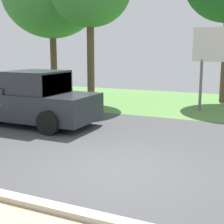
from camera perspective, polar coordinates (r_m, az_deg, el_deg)
ground_plane at (r=9.87m, az=7.38°, el=-4.86°), size 40.00×22.00×0.20m
pickup_truck at (r=12.00m, az=-14.73°, el=2.16°), size 5.20×2.28×1.88m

